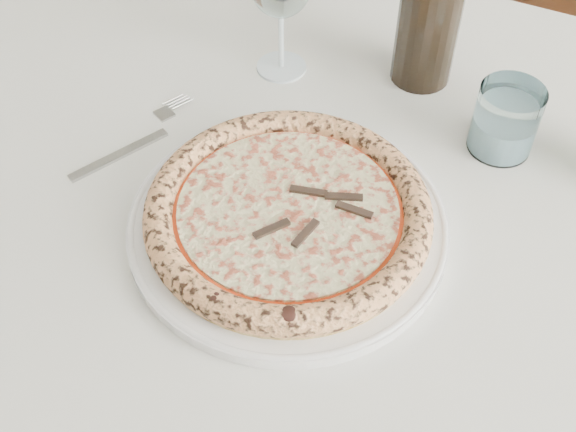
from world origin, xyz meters
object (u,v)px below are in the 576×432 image
at_px(dining_table, 330,220).
at_px(plate, 288,223).
at_px(tumbler, 505,124).
at_px(pizza, 288,212).

height_order(dining_table, plate, plate).
bearing_deg(dining_table, tumbler, 43.61).
bearing_deg(tumbler, pizza, -121.37).
relative_size(dining_table, pizza, 5.17).
bearing_deg(pizza, plate, -32.01).
bearing_deg(pizza, dining_table, 90.00).
relative_size(plate, pizza, 1.13).
distance_m(plate, tumbler, 0.28).
bearing_deg(plate, dining_table, 90.00).
bearing_deg(plate, tumbler, 58.63).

